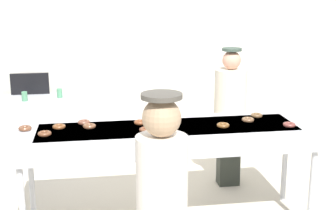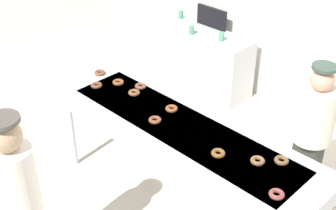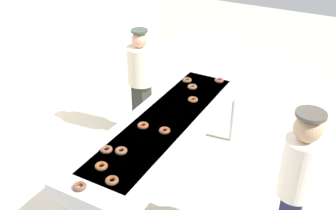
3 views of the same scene
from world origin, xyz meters
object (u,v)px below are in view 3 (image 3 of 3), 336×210
chocolate_donut_0 (187,80)px  chocolate_donut_10 (101,166)px  chocolate_donut_6 (143,125)px  customer_waiting (297,182)px  chocolate_donut_1 (80,186)px  chocolate_donut_3 (112,180)px  worker_baker (141,78)px  chocolate_donut_2 (106,150)px  chocolate_donut_7 (193,100)px  chocolate_donut_8 (219,80)px  fryer_conveyor (166,126)px  chocolate_donut_9 (121,151)px  chocolate_donut_4 (165,131)px  chocolate_donut_5 (192,87)px

chocolate_donut_0 → chocolate_donut_10: bearing=-177.3°
chocolate_donut_6 → customer_waiting: bearing=-90.9°
chocolate_donut_1 → chocolate_donut_6: 1.06m
chocolate_donut_3 → worker_baker: worker_baker is taller
chocolate_donut_1 → customer_waiting: bearing=-57.0°
chocolate_donut_1 → chocolate_donut_6: (1.06, 0.03, 0.00)m
chocolate_donut_2 → chocolate_donut_7: bearing=-13.4°
chocolate_donut_8 → chocolate_donut_10: size_ratio=1.00×
fryer_conveyor → chocolate_donut_9: size_ratio=23.92×
chocolate_donut_4 → chocolate_donut_5: same height
fryer_conveyor → customer_waiting: 1.51m
chocolate_donut_5 → chocolate_donut_6: same height
chocolate_donut_7 → worker_baker: worker_baker is taller
chocolate_donut_2 → chocolate_donut_8: bearing=-11.4°
chocolate_donut_3 → chocolate_donut_6: size_ratio=1.00×
chocolate_donut_5 → chocolate_donut_10: bearing=178.5°
chocolate_donut_7 → chocolate_donut_8: 0.62m
chocolate_donut_0 → chocolate_donut_9: bearing=-175.9°
chocolate_donut_3 → chocolate_donut_8: same height
chocolate_donut_3 → chocolate_donut_6: 0.89m
chocolate_donut_3 → chocolate_donut_4: bearing=-1.4°
fryer_conveyor → chocolate_donut_2: (-0.78, 0.22, 0.11)m
chocolate_donut_0 → chocolate_donut_10: 1.93m
fryer_conveyor → chocolate_donut_8: bearing=-8.3°
chocolate_donut_10 → customer_waiting: (0.73, -1.59, -0.07)m
chocolate_donut_4 → chocolate_donut_7: 0.73m
customer_waiting → chocolate_donut_10: bearing=111.2°
chocolate_donut_0 → chocolate_donut_10: size_ratio=1.00×
chocolate_donut_7 → chocolate_donut_10: bearing=172.6°
chocolate_donut_7 → customer_waiting: bearing=-119.1°
chocolate_donut_5 → worker_baker: 0.80m
fryer_conveyor → chocolate_donut_8: (1.12, -0.16, 0.11)m
chocolate_donut_6 → chocolate_donut_5: bearing=-4.0°
chocolate_donut_6 → customer_waiting: (-0.03, -1.62, -0.07)m
chocolate_donut_3 → fryer_conveyor: bearing=4.7°
chocolate_donut_7 → worker_baker: size_ratio=0.07×
chocolate_donut_0 → chocolate_donut_4: same height
chocolate_donut_2 → chocolate_donut_6: 0.53m
chocolate_donut_5 → chocolate_donut_9: size_ratio=1.00×
fryer_conveyor → chocolate_donut_0: chocolate_donut_0 is taller
chocolate_donut_1 → chocolate_donut_3: size_ratio=1.00×
chocolate_donut_8 → chocolate_donut_3: bearing=178.1°
chocolate_donut_2 → chocolate_donut_9: (0.05, -0.14, 0.00)m
chocolate_donut_0 → chocolate_donut_7: size_ratio=1.00×
chocolate_donut_0 → chocolate_donut_8: size_ratio=1.00×
chocolate_donut_2 → chocolate_donut_7: same height
chocolate_donut_10 → worker_baker: 1.99m
fryer_conveyor → chocolate_donut_7: chocolate_donut_7 is taller
chocolate_donut_5 → chocolate_donut_9: 1.52m
fryer_conveyor → chocolate_donut_3: 1.12m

